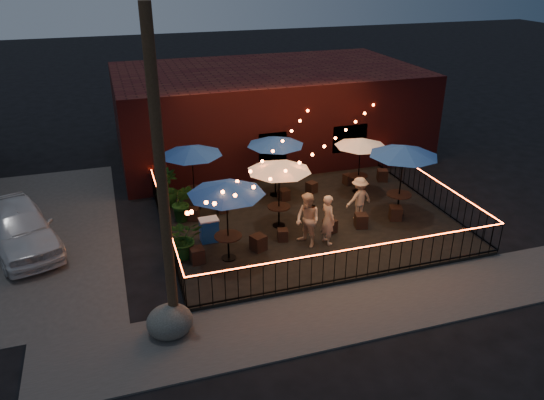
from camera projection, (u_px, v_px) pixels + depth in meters
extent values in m
plane|color=black|center=(329.00, 250.00, 17.38)|extent=(110.00, 110.00, 0.00)
cube|color=black|center=(307.00, 222.00, 19.08)|extent=(10.00, 8.00, 0.15)
cube|color=#3D3A38|center=(376.00, 306.00, 14.56)|extent=(18.00, 2.50, 0.05)
cube|color=#3A0F11|center=(267.00, 111.00, 25.46)|extent=(14.00, 8.00, 4.00)
cube|color=black|center=(272.00, 157.00, 22.21)|extent=(1.20, 0.24, 2.20)
cube|color=black|center=(349.00, 138.00, 22.97)|extent=(1.60, 0.24, 1.20)
cylinder|color=#362616|center=(162.00, 189.00, 11.96)|extent=(0.26, 0.26, 8.00)
cube|color=black|center=(356.00, 276.00, 15.56)|extent=(10.00, 0.04, 0.04)
cube|color=black|center=(358.00, 249.00, 15.17)|extent=(10.00, 0.04, 0.04)
cube|color=#FF4516|center=(358.00, 248.00, 15.16)|extent=(10.00, 0.03, 0.02)
cube|color=black|center=(167.00, 238.00, 17.63)|extent=(0.04, 8.00, 0.04)
cube|color=black|center=(165.00, 214.00, 17.24)|extent=(0.04, 8.00, 0.04)
cube|color=#FF4516|center=(164.00, 213.00, 17.23)|extent=(0.03, 8.00, 0.02)
cube|color=black|center=(428.00, 200.00, 20.40)|extent=(0.04, 8.00, 0.04)
cube|color=black|center=(431.00, 178.00, 20.01)|extent=(0.04, 8.00, 0.04)
cube|color=#FF4516|center=(431.00, 177.00, 20.00)|extent=(0.03, 8.00, 0.02)
cylinder|color=black|center=(229.00, 258.00, 16.62)|extent=(0.47, 0.47, 0.03)
cylinder|color=black|center=(228.00, 247.00, 16.46)|extent=(0.06, 0.06, 0.77)
cylinder|color=black|center=(228.00, 236.00, 16.29)|extent=(0.86, 0.86, 0.04)
cylinder|color=black|center=(227.00, 222.00, 16.08)|extent=(0.05, 0.05, 2.57)
cone|color=navy|center=(226.00, 188.00, 15.61)|extent=(3.01, 3.01, 0.37)
cylinder|color=black|center=(195.00, 207.00, 19.93)|extent=(0.45, 0.45, 0.03)
cylinder|color=black|center=(195.00, 199.00, 19.78)|extent=(0.06, 0.06, 0.74)
cylinder|color=black|center=(194.00, 189.00, 19.62)|extent=(0.82, 0.82, 0.04)
cylinder|color=black|center=(193.00, 178.00, 19.42)|extent=(0.05, 0.05, 2.46)
cone|color=navy|center=(191.00, 150.00, 18.97)|extent=(2.97, 2.97, 0.36)
cylinder|color=black|center=(279.00, 225.00, 18.63)|extent=(0.44, 0.44, 0.03)
cylinder|color=black|center=(279.00, 216.00, 18.48)|extent=(0.06, 0.06, 0.72)
cylinder|color=black|center=(279.00, 207.00, 18.32)|extent=(0.80, 0.80, 0.04)
cylinder|color=black|center=(279.00, 195.00, 18.13)|extent=(0.04, 0.04, 2.40)
cone|color=white|center=(279.00, 166.00, 17.69)|extent=(2.64, 2.64, 0.35)
cylinder|color=black|center=(275.00, 195.00, 21.01)|extent=(0.44, 0.44, 0.03)
cylinder|color=black|center=(275.00, 186.00, 20.86)|extent=(0.06, 0.06, 0.72)
cylinder|color=black|center=(275.00, 178.00, 20.71)|extent=(0.80, 0.80, 0.04)
cylinder|color=black|center=(275.00, 167.00, 20.51)|extent=(0.04, 0.04, 2.41)
cone|color=navy|center=(276.00, 141.00, 20.07)|extent=(2.35, 2.35, 0.35)
cylinder|color=black|center=(397.00, 214.00, 19.40)|extent=(0.49, 0.49, 0.03)
cylinder|color=black|center=(398.00, 205.00, 19.24)|extent=(0.07, 0.07, 0.80)
cylinder|color=black|center=(399.00, 194.00, 19.07)|extent=(0.89, 0.89, 0.04)
cylinder|color=black|center=(401.00, 181.00, 18.85)|extent=(0.05, 0.05, 2.67)
cone|color=navy|center=(404.00, 150.00, 18.36)|extent=(2.83, 2.83, 0.39)
cylinder|color=black|center=(357.00, 191.00, 21.32)|extent=(0.41, 0.41, 0.03)
cylinder|color=black|center=(358.00, 184.00, 21.18)|extent=(0.06, 0.06, 0.67)
cylinder|color=black|center=(358.00, 176.00, 21.03)|extent=(0.74, 0.74, 0.04)
cylinder|color=black|center=(359.00, 166.00, 20.86)|extent=(0.04, 0.04, 2.23)
cone|color=white|center=(361.00, 142.00, 20.44)|extent=(2.50, 2.50, 0.33)
cube|color=black|center=(197.00, 255.00, 16.31)|extent=(0.44, 0.44, 0.48)
cube|color=black|center=(258.00, 243.00, 17.01)|extent=(0.56, 0.56, 0.51)
cube|color=black|center=(193.00, 214.00, 18.96)|extent=(0.49, 0.49, 0.45)
cube|color=black|center=(222.00, 207.00, 19.52)|extent=(0.38, 0.38, 0.44)
cube|color=black|center=(283.00, 235.00, 17.60)|extent=(0.40, 0.40, 0.40)
cube|color=black|center=(330.00, 226.00, 18.11)|extent=(0.49, 0.49, 0.46)
cube|color=black|center=(284.00, 195.00, 20.48)|extent=(0.44, 0.44, 0.45)
cube|color=black|center=(312.00, 187.00, 21.16)|extent=(0.48, 0.48, 0.43)
cube|color=black|center=(361.00, 221.00, 18.44)|extent=(0.50, 0.50, 0.49)
cube|color=black|center=(396.00, 213.00, 18.96)|extent=(0.54, 0.54, 0.50)
cube|color=black|center=(348.00, 179.00, 21.93)|extent=(0.43, 0.43, 0.43)
cube|color=black|center=(382.00, 175.00, 22.24)|extent=(0.52, 0.52, 0.48)
imported|color=tan|center=(328.00, 219.00, 17.19)|extent=(0.51, 0.69, 1.71)
imported|color=beige|center=(308.00, 220.00, 17.01)|extent=(0.96, 1.07, 1.82)
imported|color=#D4B289|center=(359.00, 198.00, 18.83)|extent=(1.11, 0.76, 1.58)
imported|color=#103711|center=(183.00, 238.00, 16.45)|extent=(1.20, 1.05, 1.31)
imported|color=#0F370B|center=(183.00, 203.00, 18.68)|extent=(0.93, 0.83, 1.42)
imported|color=#173711|center=(167.00, 188.00, 19.81)|extent=(0.91, 0.91, 1.46)
cube|color=#154AA7|center=(209.00, 231.00, 17.48)|extent=(0.60, 0.43, 0.78)
cube|color=silver|center=(209.00, 220.00, 17.30)|extent=(0.64, 0.47, 0.05)
ellipsoid|color=#474742|center=(170.00, 322.00, 13.35)|extent=(1.29, 1.21, 0.80)
imported|color=silver|center=(20.00, 227.00, 17.17)|extent=(3.14, 4.92, 1.56)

